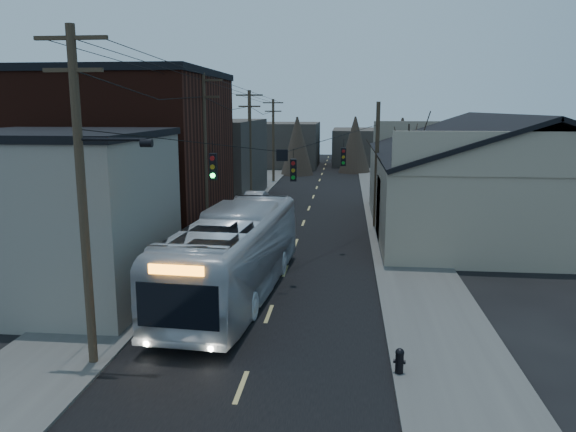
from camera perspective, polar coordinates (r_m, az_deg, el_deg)
name	(u,v)px	position (r m, az deg, el deg)	size (l,w,h in m)	color
ground	(227,425)	(15.68, -6.21, -20.35)	(160.00, 160.00, 0.00)	black
road_surface	(307,213)	(43.93, 1.97, 0.33)	(9.00, 110.00, 0.02)	black
sidewalk_left	(226,211)	(44.83, -6.35, 0.55)	(4.00, 110.00, 0.12)	#474744
sidewalk_right	(391,214)	(43.96, 10.45, 0.23)	(4.00, 110.00, 0.12)	#474744
building_clapboard	(60,219)	(25.52, -22.12, -0.29)	(8.00, 8.00, 7.00)	slate
building_brick	(133,159)	(35.65, -15.48, 5.55)	(10.00, 12.00, 10.00)	black
building_left_far	(206,160)	(50.84, -8.32, 5.65)	(9.00, 14.00, 7.00)	#37312C
warehouse	(498,191)	(39.74, 20.53, 2.43)	(16.16, 20.60, 7.73)	gray
building_far_left	(282,145)	(78.75, -0.62, 7.26)	(10.00, 12.00, 6.00)	#37312C
building_far_right	(374,146)	(83.36, 8.77, 7.00)	(12.00, 14.00, 5.00)	#37312C
bare_tree	(407,186)	(33.56, 11.95, 2.99)	(0.40, 0.40, 7.20)	black
utility_lines	(255,156)	(37.83, -3.34, 6.16)	(11.24, 45.28, 10.50)	#382B1E
bus	(234,255)	(24.37, -5.50, -3.93)	(3.16, 13.51, 3.76)	#B5BAC1
parked_car	(254,202)	(44.59, -3.52, 1.46)	(1.62, 4.64, 1.53)	#ACAEB4
fire_hydrant	(400,360)	(18.02, 11.26, -14.14)	(0.39, 0.28, 0.80)	black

